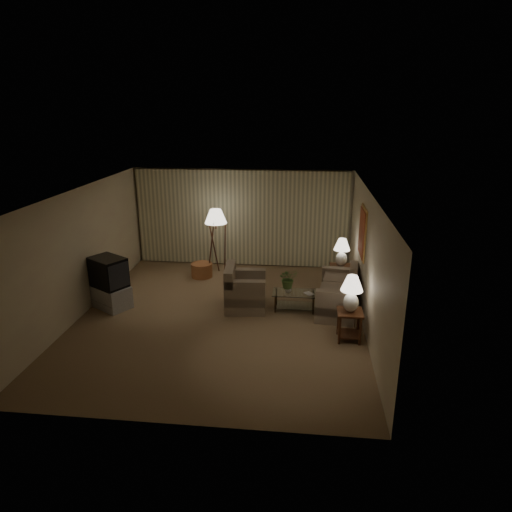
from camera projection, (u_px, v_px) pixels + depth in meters
The scene contains 16 objects.
ground at pixel (221, 317), 9.83m from camera, with size 7.00×7.00×0.00m, color #8A684C.
room_shell at pixel (232, 221), 10.69m from camera, with size 6.04×7.02×2.72m.
sofa at pixel (337, 295), 10.05m from camera, with size 1.83×1.21×0.72m.
armchair at pixel (246, 292), 10.14m from camera, with size 1.06×1.02×0.78m.
side_table_near at pixel (349, 321), 8.75m from camera, with size 0.49×0.49×0.60m.
side_table_far at pixel (340, 273), 11.20m from camera, with size 0.54×0.45×0.60m.
table_lamp_near at pixel (352, 291), 8.55m from camera, with size 0.42×0.42×0.73m.
table_lamp_far at pixel (342, 250), 11.01m from camera, with size 0.40×0.40×0.69m.
coffee_table at pixel (295, 298), 10.08m from camera, with size 0.97×0.53×0.41m.
tv_cabinet at pixel (111, 296), 10.24m from camera, with size 1.04×0.94×0.50m, color #B2B3B5.
crt_tv at pixel (108, 272), 10.06m from camera, with size 0.95×0.88×0.66m, color black.
floor_lamp at pixel (216, 241), 11.99m from camera, with size 0.58×0.58×1.78m.
ottoman at pixel (202, 270), 12.06m from camera, with size 0.55×0.55×0.37m, color #A46437.
vase at pixel (288, 289), 10.03m from camera, with size 0.15×0.15×0.15m, color white.
flowers at pixel (288, 276), 9.93m from camera, with size 0.41×0.35×0.45m, color #496D30.
book at pixel (306, 294), 9.92m from camera, with size 0.15×0.21×0.02m, color olive.
Camera 1 is at (1.72, -8.77, 4.35)m, focal length 32.00 mm.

